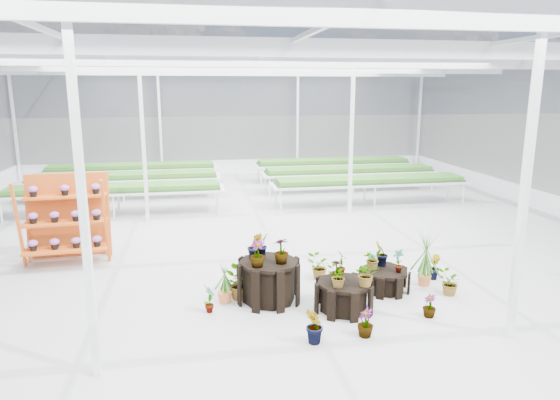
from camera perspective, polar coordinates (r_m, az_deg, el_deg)
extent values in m
plane|color=gray|center=(11.03, -0.76, -7.00)|extent=(24.00, 24.00, 0.00)
cylinder|color=black|center=(8.94, -1.29, -9.24)|extent=(1.31, 1.31, 0.75)
cylinder|color=black|center=(8.69, 7.31, -10.83)|extent=(1.03, 1.03, 0.51)
cylinder|color=black|center=(9.64, 11.83, -8.94)|extent=(1.10, 1.10, 0.41)
imported|color=#326522|center=(8.84, -2.87, -5.24)|extent=(0.27, 0.22, 0.49)
imported|color=#326522|center=(8.62, 0.17, -5.79)|extent=(0.31, 0.31, 0.46)
imported|color=#326522|center=(8.99, -2.01, -5.12)|extent=(0.31, 0.30, 0.44)
imported|color=#326522|center=(8.47, -2.61, -6.16)|extent=(0.36, 0.36, 0.46)
imported|color=#326522|center=(8.51, 6.54, -8.02)|extent=(0.30, 0.30, 0.40)
imported|color=#326522|center=(8.40, 9.86, -8.35)|extent=(0.44, 0.40, 0.42)
imported|color=#326522|center=(8.81, 7.07, -7.12)|extent=(0.17, 0.24, 0.46)
imported|color=#326522|center=(8.29, 6.60, -8.71)|extent=(0.40, 0.36, 0.37)
imported|color=#326522|center=(9.52, 10.52, -6.61)|extent=(0.46, 0.46, 0.39)
imported|color=#326522|center=(9.43, 13.39, -6.77)|extent=(0.23, 0.27, 0.44)
imported|color=#326522|center=(9.66, 11.49, -6.03)|extent=(0.35, 0.33, 0.50)
imported|color=#326522|center=(8.62, -8.09, -11.14)|extent=(0.22, 0.29, 0.49)
imported|color=#326522|center=(9.08, -4.87, -9.47)|extent=(0.70, 0.68, 0.59)
imported|color=#326522|center=(7.57, 4.01, -14.16)|extent=(0.26, 0.33, 0.59)
imported|color=#326522|center=(7.91, 9.75, -13.66)|extent=(0.28, 0.28, 0.45)
imported|color=#326522|center=(8.77, 16.71, -11.51)|extent=(0.26, 0.26, 0.39)
imported|color=#326522|center=(9.73, 18.76, -8.96)|extent=(0.47, 0.42, 0.47)
imported|color=#326522|center=(10.43, 17.14, -7.30)|extent=(0.30, 0.33, 0.49)
imported|color=#326522|center=(10.21, 10.50, -7.28)|extent=(0.33, 0.33, 0.53)
imported|color=#326522|center=(9.99, 4.41, -7.64)|extent=(0.47, 0.41, 0.50)
imported|color=#326522|center=(9.54, -3.71, -8.52)|extent=(0.62, 0.63, 0.53)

